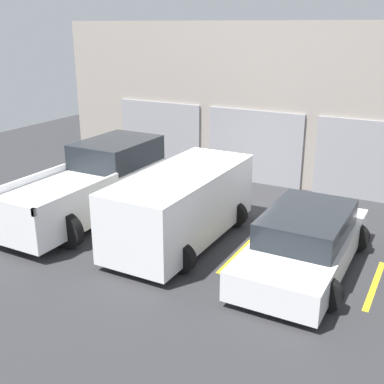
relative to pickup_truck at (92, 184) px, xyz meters
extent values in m
plane|color=#2D2D30|center=(3.01, 1.86, -0.88)|extent=(28.00, 28.00, 0.00)
cube|color=#9E9389|center=(3.01, 5.16, 1.69)|extent=(15.29, 0.60, 5.14)
cube|color=#939399|center=(-0.84, 4.82, 0.32)|extent=(3.25, 0.08, 2.41)
cube|color=#939399|center=(2.81, 4.82, 0.32)|extent=(3.25, 0.08, 2.41)
cube|color=#939399|center=(6.46, 4.82, 0.32)|extent=(3.25, 0.08, 2.41)
cube|color=white|center=(0.00, -0.32, -0.18)|extent=(1.88, 5.38, 0.93)
cube|color=#1E2328|center=(0.00, 1.16, 0.64)|extent=(1.73, 2.42, 0.71)
cube|color=white|center=(-0.90, -1.53, 0.38)|extent=(0.08, 2.96, 0.18)
cube|color=white|center=(0.90, -1.53, 0.38)|extent=(0.08, 2.96, 0.18)
cube|color=white|center=(0.00, -2.97, 0.38)|extent=(1.88, 0.08, 0.18)
cylinder|color=black|center=(-0.83, 1.35, -0.44)|extent=(0.88, 0.22, 0.88)
cylinder|color=black|center=(0.83, 1.35, -0.44)|extent=(0.88, 0.22, 0.88)
cylinder|color=black|center=(-0.83, -1.99, -0.44)|extent=(0.88, 0.22, 0.88)
cylinder|color=black|center=(0.83, -1.99, -0.44)|extent=(0.88, 0.22, 0.88)
cube|color=white|center=(6.02, -0.32, -0.43)|extent=(1.84, 4.54, 0.60)
cube|color=#1E2328|center=(6.02, -0.21, 0.14)|extent=(1.62, 2.50, 0.55)
cylinder|color=black|center=(5.21, 1.09, -0.55)|extent=(0.67, 0.22, 0.67)
cylinder|color=black|center=(6.83, 1.09, -0.55)|extent=(0.67, 0.22, 0.67)
cylinder|color=black|center=(5.21, -1.73, -0.55)|extent=(0.67, 0.22, 0.67)
cylinder|color=black|center=(6.83, -1.73, -0.55)|extent=(0.67, 0.22, 0.67)
cube|color=white|center=(3.01, -0.32, 0.07)|extent=(1.76, 4.56, 1.58)
cube|color=#1E2328|center=(3.01, 1.91, 0.62)|extent=(1.59, 0.06, 0.28)
cylinder|color=black|center=(2.24, 1.09, -0.55)|extent=(0.66, 0.22, 0.66)
cylinder|color=black|center=(3.78, 1.09, -0.55)|extent=(0.66, 0.22, 0.66)
cylinder|color=black|center=(2.24, -1.73, -0.55)|extent=(0.66, 0.22, 0.66)
cylinder|color=black|center=(3.78, -1.73, -0.55)|extent=(0.66, 0.22, 0.66)
cube|color=gold|center=(-1.50, -0.32, -0.88)|extent=(0.12, 2.20, 0.01)
cube|color=gold|center=(1.50, -0.32, -0.88)|extent=(0.12, 2.20, 0.01)
cube|color=gold|center=(4.51, -0.32, -0.88)|extent=(0.12, 2.20, 0.01)
cube|color=gold|center=(7.52, -0.32, -0.88)|extent=(0.12, 2.20, 0.01)
camera|label=1|loc=(8.37, -9.68, 4.15)|focal=45.00mm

